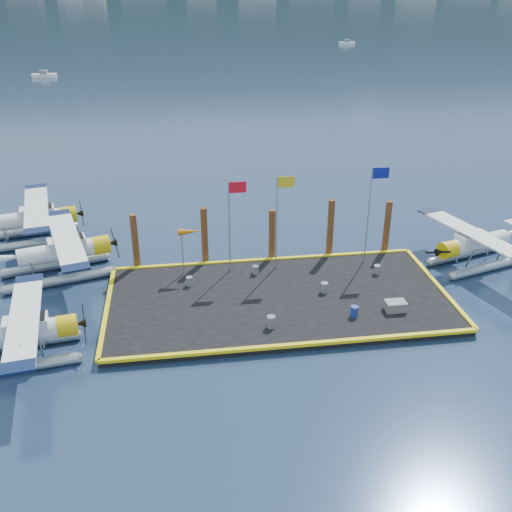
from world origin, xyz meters
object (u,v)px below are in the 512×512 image
(drum_3, at_px, (271,322))
(flagpole_blue, at_px, (372,201))
(seaplane_c, at_px, (33,221))
(flagpole_red, at_px, (232,213))
(seaplane_d, at_px, (475,246))
(seaplane_b, at_px, (62,254))
(piling_3, at_px, (330,230))
(seaplane_a, at_px, (20,336))
(drum_5, at_px, (255,270))
(piling_2, at_px, (272,237))
(piling_0, at_px, (135,243))
(windsock, at_px, (189,233))
(drum_4, at_px, (377,269))
(crate, at_px, (395,306))
(piling_1, at_px, (205,238))
(drum_1, at_px, (354,311))
(drum_2, at_px, (324,287))
(flagpole_yellow, at_px, (280,209))
(piling_4, at_px, (387,229))
(drum_0, at_px, (189,281))

(drum_3, bearing_deg, flagpole_blue, 42.19)
(seaplane_c, relative_size, flagpole_red, 1.71)
(seaplane_d, distance_m, flagpole_red, 16.41)
(seaplane_b, distance_m, piling_3, 17.70)
(seaplane_a, distance_m, drum_5, 14.59)
(drum_5, bearing_deg, seaplane_b, 169.55)
(piling_2, bearing_deg, piling_0, 180.00)
(windsock, xyz_separation_m, piling_2, (5.53, 1.60, -1.33))
(seaplane_b, xyz_separation_m, drum_5, (12.25, -2.26, -0.88))
(seaplane_a, bearing_deg, seaplane_b, 167.52)
(drum_4, distance_m, crate, 4.51)
(crate, height_order, piling_0, piling_0)
(windsock, xyz_separation_m, piling_1, (1.03, 1.60, -1.13))
(seaplane_c, xyz_separation_m, drum_3, (15.19, -14.35, -0.84))
(drum_1, height_order, drum_2, drum_2)
(drum_3, xyz_separation_m, flagpole_yellow, (1.67, 6.94, 3.78))
(piling_4, bearing_deg, piling_2, 180.00)
(crate, distance_m, piling_1, 13.05)
(drum_0, distance_m, flagpole_red, 4.98)
(piling_4, bearing_deg, piling_1, 180.00)
(piling_2, xyz_separation_m, piling_4, (8.00, 0.00, 0.10))
(flagpole_red, distance_m, piling_2, 4.07)
(drum_1, bearing_deg, drum_2, 109.06)
(drum_3, relative_size, crate, 0.58)
(seaplane_b, bearing_deg, drum_0, 52.80)
(flagpole_red, distance_m, windsock, 2.97)
(drum_2, height_order, piling_3, piling_3)
(flagpole_yellow, relative_size, piling_2, 1.63)
(drum_2, distance_m, windsock, 9.01)
(seaplane_d, bearing_deg, crate, 109.32)
(seaplane_a, height_order, seaplane_c, seaplane_c)
(windsock, bearing_deg, piling_0, 155.27)
(drum_2, relative_size, piling_0, 0.15)
(seaplane_d, relative_size, flagpole_red, 1.56)
(seaplane_a, bearing_deg, piling_1, 124.34)
(seaplane_c, bearing_deg, drum_4, 56.99)
(drum_0, bearing_deg, seaplane_c, 140.50)
(drum_0, height_order, flagpole_yellow, flagpole_yellow)
(windsock, bearing_deg, piling_1, 57.34)
(drum_2, xyz_separation_m, drum_5, (-3.78, 2.91, -0.03))
(flagpole_red, bearing_deg, piling_4, 8.43)
(flagpole_red, height_order, piling_4, flagpole_red)
(drum_4, distance_m, windsock, 12.20)
(windsock, distance_m, piling_2, 5.90)
(seaplane_b, height_order, drum_3, seaplane_b)
(drum_1, bearing_deg, piling_3, 85.34)
(flagpole_red, bearing_deg, drum_1, -46.61)
(flagpole_blue, xyz_separation_m, piling_2, (-6.20, 1.60, -2.79))
(seaplane_c, relative_size, piling_3, 2.39)
(seaplane_d, bearing_deg, seaplane_a, 86.98)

